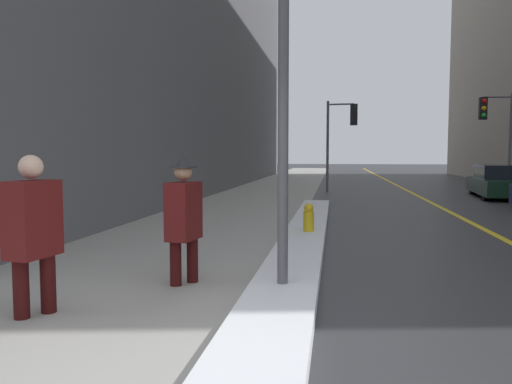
{
  "coord_description": "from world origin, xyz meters",
  "views": [
    {
      "loc": [
        0.79,
        -3.49,
        1.63
      ],
      "look_at": [
        -0.4,
        4.0,
        1.05
      ],
      "focal_mm": 35.0,
      "sensor_mm": 36.0,
      "label": 1
    }
  ],
  "objects_px": {
    "pedestrian_in_glasses": "(33,228)",
    "pedestrian_trailing": "(184,215)",
    "traffic_light_far": "(494,121)",
    "lamp_post": "(283,62)",
    "fire_hydrant": "(309,222)",
    "traffic_light_near": "(344,126)",
    "parked_car_dark_green": "(501,182)"
  },
  "relations": [
    {
      "from": "pedestrian_in_glasses",
      "to": "pedestrian_trailing",
      "type": "height_order",
      "value": "pedestrian_in_glasses"
    },
    {
      "from": "traffic_light_far",
      "to": "pedestrian_trailing",
      "type": "bearing_deg",
      "value": 59.81
    },
    {
      "from": "lamp_post",
      "to": "pedestrian_in_glasses",
      "type": "height_order",
      "value": "lamp_post"
    },
    {
      "from": "pedestrian_in_glasses",
      "to": "pedestrian_trailing",
      "type": "bearing_deg",
      "value": 151.15
    },
    {
      "from": "pedestrian_trailing",
      "to": "fire_hydrant",
      "type": "height_order",
      "value": "pedestrian_trailing"
    },
    {
      "from": "lamp_post",
      "to": "traffic_light_near",
      "type": "height_order",
      "value": "lamp_post"
    },
    {
      "from": "pedestrian_trailing",
      "to": "lamp_post",
      "type": "bearing_deg",
      "value": 82.55
    },
    {
      "from": "traffic_light_near",
      "to": "pedestrian_trailing",
      "type": "distance_m",
      "value": 16.19
    },
    {
      "from": "pedestrian_trailing",
      "to": "parked_car_dark_green",
      "type": "distance_m",
      "value": 16.03
    },
    {
      "from": "lamp_post",
      "to": "pedestrian_trailing",
      "type": "height_order",
      "value": "lamp_post"
    },
    {
      "from": "lamp_post",
      "to": "pedestrian_in_glasses",
      "type": "distance_m",
      "value": 3.12
    },
    {
      "from": "lamp_post",
      "to": "traffic_light_far",
      "type": "bearing_deg",
      "value": 66.73
    },
    {
      "from": "lamp_post",
      "to": "fire_hydrant",
      "type": "height_order",
      "value": "lamp_post"
    },
    {
      "from": "traffic_light_far",
      "to": "fire_hydrant",
      "type": "xyz_separation_m",
      "value": [
        -6.83,
        -12.22,
        -2.6
      ]
    },
    {
      "from": "traffic_light_near",
      "to": "parked_car_dark_green",
      "type": "height_order",
      "value": "traffic_light_near"
    },
    {
      "from": "lamp_post",
      "to": "fire_hydrant",
      "type": "distance_m",
      "value": 4.49
    },
    {
      "from": "traffic_light_near",
      "to": "pedestrian_in_glasses",
      "type": "height_order",
      "value": "traffic_light_near"
    },
    {
      "from": "pedestrian_in_glasses",
      "to": "pedestrian_trailing",
      "type": "xyz_separation_m",
      "value": [
        1.11,
        1.41,
        -0.02
      ]
    },
    {
      "from": "parked_car_dark_green",
      "to": "lamp_post",
      "type": "bearing_deg",
      "value": 160.43
    },
    {
      "from": "traffic_light_far",
      "to": "parked_car_dark_green",
      "type": "relative_size",
      "value": 0.89
    },
    {
      "from": "traffic_light_far",
      "to": "pedestrian_trailing",
      "type": "height_order",
      "value": "traffic_light_far"
    },
    {
      "from": "traffic_light_near",
      "to": "parked_car_dark_green",
      "type": "xyz_separation_m",
      "value": [
        5.8,
        -2.03,
        -2.24
      ]
    },
    {
      "from": "parked_car_dark_green",
      "to": "traffic_light_near",
      "type": "bearing_deg",
      "value": 76.33
    },
    {
      "from": "lamp_post",
      "to": "pedestrian_in_glasses",
      "type": "xyz_separation_m",
      "value": [
        -2.38,
        -1.03,
        -1.73
      ]
    },
    {
      "from": "traffic_light_near",
      "to": "fire_hydrant",
      "type": "relative_size",
      "value": 5.58
    },
    {
      "from": "pedestrian_in_glasses",
      "to": "lamp_post",
      "type": "bearing_deg",
      "value": 122.72
    },
    {
      "from": "traffic_light_near",
      "to": "pedestrian_trailing",
      "type": "height_order",
      "value": "traffic_light_near"
    },
    {
      "from": "lamp_post",
      "to": "traffic_light_far",
      "type": "height_order",
      "value": "lamp_post"
    },
    {
      "from": "traffic_light_near",
      "to": "lamp_post",
      "type": "bearing_deg",
      "value": -88.58
    },
    {
      "from": "traffic_light_far",
      "to": "fire_hydrant",
      "type": "relative_size",
      "value": 5.82
    },
    {
      "from": "parked_car_dark_green",
      "to": "pedestrian_trailing",
      "type": "bearing_deg",
      "value": 155.73
    },
    {
      "from": "traffic_light_near",
      "to": "pedestrian_in_glasses",
      "type": "relative_size",
      "value": 2.41
    }
  ]
}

